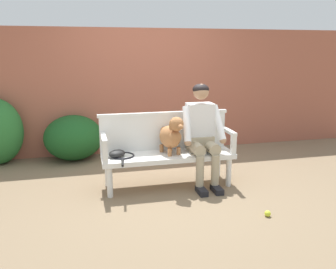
# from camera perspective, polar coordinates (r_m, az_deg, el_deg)

# --- Properties ---
(ground_plane) EXTENTS (40.00, 40.00, 0.00)m
(ground_plane) POSITION_cam_1_polar(r_m,az_deg,el_deg) (4.60, 0.00, -8.33)
(ground_plane) COLOR #7A664C
(brick_garden_fence) EXTENTS (8.00, 0.30, 2.07)m
(brick_garden_fence) POSITION_cam_1_polar(r_m,az_deg,el_deg) (6.10, -4.04, 7.15)
(brick_garden_fence) COLOR #9E5642
(brick_garden_fence) RESTS_ON ground
(hedge_bush_far_left) EXTENTS (0.92, 0.88, 0.72)m
(hedge_bush_far_left) POSITION_cam_1_polar(r_m,az_deg,el_deg) (5.78, -15.16, -0.48)
(hedge_bush_far_left) COLOR #194C1E
(hedge_bush_far_left) RESTS_ON ground
(garden_bench) EXTENTS (1.68, 0.50, 0.44)m
(garden_bench) POSITION_cam_1_polar(r_m,az_deg,el_deg) (4.47, 0.00, -3.83)
(garden_bench) COLOR white
(garden_bench) RESTS_ON ground
(bench_backrest) EXTENTS (1.72, 0.06, 0.50)m
(bench_backrest) POSITION_cam_1_polar(r_m,az_deg,el_deg) (4.60, -0.64, 0.68)
(bench_backrest) COLOR white
(bench_backrest) RESTS_ON garden_bench
(bench_armrest_left_end) EXTENTS (0.06, 0.50, 0.28)m
(bench_armrest_left_end) POSITION_cam_1_polar(r_m,az_deg,el_deg) (4.21, -10.36, -1.52)
(bench_armrest_left_end) COLOR white
(bench_armrest_left_end) RESTS_ON garden_bench
(bench_armrest_right_end) EXTENTS (0.06, 0.50, 0.28)m
(bench_armrest_right_end) POSITION_cam_1_polar(r_m,az_deg,el_deg) (4.57, 10.05, -0.29)
(bench_armrest_right_end) COLOR white
(bench_armrest_right_end) RESTS_ON garden_bench
(person_seated) EXTENTS (0.56, 0.65, 1.31)m
(person_seated) POSITION_cam_1_polar(r_m,az_deg,el_deg) (4.50, 5.51, 0.58)
(person_seated) COLOR black
(person_seated) RESTS_ON ground
(dog_on_bench) EXTENTS (0.32, 0.49, 0.50)m
(dog_on_bench) POSITION_cam_1_polar(r_m,az_deg,el_deg) (4.37, 0.60, -0.08)
(dog_on_bench) COLOR #AD7042
(dog_on_bench) RESTS_ON garden_bench
(tennis_racket) EXTENTS (0.32, 0.57, 0.03)m
(tennis_racket) POSITION_cam_1_polar(r_m,az_deg,el_deg) (4.35, -7.40, -3.54)
(tennis_racket) COLOR black
(tennis_racket) RESTS_ON garden_bench
(baseball_glove) EXTENTS (0.28, 0.27, 0.09)m
(baseball_glove) POSITION_cam_1_polar(r_m,az_deg,el_deg) (4.35, -8.33, -3.08)
(baseball_glove) COLOR black
(baseball_glove) RESTS_ON garden_bench
(tennis_ball) EXTENTS (0.07, 0.07, 0.07)m
(tennis_ball) POSITION_cam_1_polar(r_m,az_deg,el_deg) (3.94, 15.93, -12.29)
(tennis_ball) COLOR #CCDB33
(tennis_ball) RESTS_ON ground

